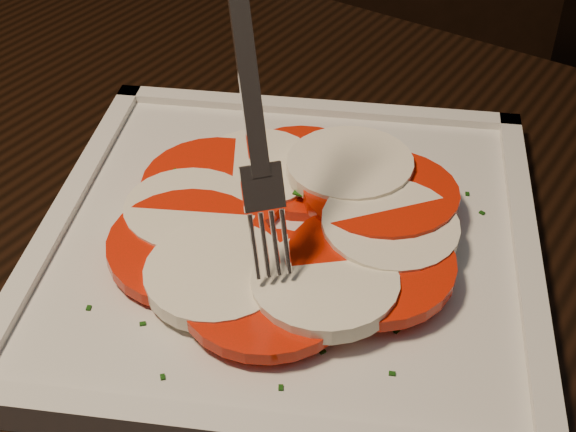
# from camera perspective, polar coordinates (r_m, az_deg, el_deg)

# --- Properties ---
(chair) EXTENTS (0.53, 0.53, 0.93)m
(chair) POSITION_cam_1_polar(r_m,az_deg,el_deg) (1.15, 8.36, 10.20)
(chair) COLOR black
(chair) RESTS_ON ground
(plate) EXTENTS (0.39, 0.39, 0.01)m
(plate) POSITION_cam_1_polar(r_m,az_deg,el_deg) (0.50, 0.00, -1.97)
(plate) COLOR silver
(plate) RESTS_ON table
(caprese_salad) EXTENTS (0.23, 0.24, 0.03)m
(caprese_salad) POSITION_cam_1_polar(r_m,az_deg,el_deg) (0.49, -0.00, -0.36)
(caprese_salad) COLOR red
(caprese_salad) RESTS_ON plate
(fork) EXTENTS (0.09, 0.10, 0.18)m
(fork) POSITION_cam_1_polar(r_m,az_deg,el_deg) (0.43, -3.10, 9.80)
(fork) COLOR white
(fork) RESTS_ON caprese_salad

